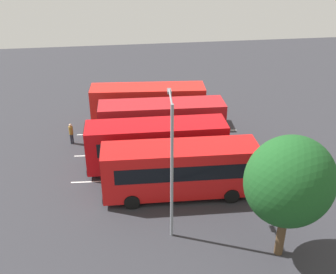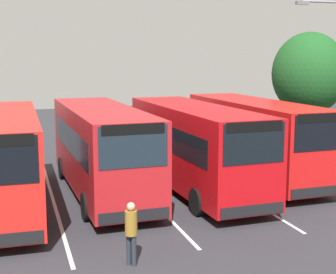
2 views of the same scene
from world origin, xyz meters
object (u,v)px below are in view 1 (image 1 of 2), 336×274
at_px(pedestrian, 71,132).
at_px(depot_tree, 290,182).
at_px(bus_far_right, 180,169).
at_px(bus_far_left, 148,104).
at_px(bus_center_right, 156,144).
at_px(bus_center_left, 161,122).
at_px(street_lamp, 172,163).

height_order(pedestrian, depot_tree, depot_tree).
xyz_separation_m(bus_far_right, pedestrian, (7.15, -7.95, -0.86)).
relative_size(bus_far_left, bus_far_right, 1.01).
height_order(bus_center_right, pedestrian, bus_center_right).
bearing_deg(bus_far_right, bus_center_left, -85.82).
bearing_deg(bus_far_left, street_lamp, 94.33).
relative_size(bus_far_left, street_lamp, 1.25).
height_order(street_lamp, depot_tree, street_lamp).
bearing_deg(street_lamp, bus_center_right, 4.86).
bearing_deg(depot_tree, bus_center_left, -71.07).
distance_m(bus_far_left, bus_center_right, 7.30).
height_order(bus_far_left, bus_center_right, same).
relative_size(bus_center_left, street_lamp, 1.24).
relative_size(bus_center_left, pedestrian, 5.67).
xyz_separation_m(bus_far_left, bus_center_right, (0.14, 7.30, 0.00)).
bearing_deg(bus_far_right, bus_center_right, -70.43).
distance_m(bus_center_right, bus_far_right, 3.55).
relative_size(pedestrian, depot_tree, 0.25).
relative_size(bus_center_right, bus_far_right, 1.00).
distance_m(street_lamp, depot_tree, 5.74).
height_order(bus_far_right, pedestrian, bus_far_right).
distance_m(bus_center_left, bus_far_right, 6.97).
relative_size(bus_far_left, depot_tree, 1.45).
distance_m(bus_far_left, bus_far_right, 10.73).
height_order(bus_far_right, depot_tree, depot_tree).
relative_size(bus_center_right, depot_tree, 1.44).
bearing_deg(bus_center_right, bus_far_right, 108.80).
xyz_separation_m(bus_center_left, bus_far_right, (-0.22, 6.96, 0.00)).
bearing_deg(bus_center_left, street_lamp, 87.86).
distance_m(pedestrian, street_lamp, 13.42).
height_order(bus_far_left, pedestrian, bus_far_left).
height_order(bus_far_left, bus_center_left, same).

